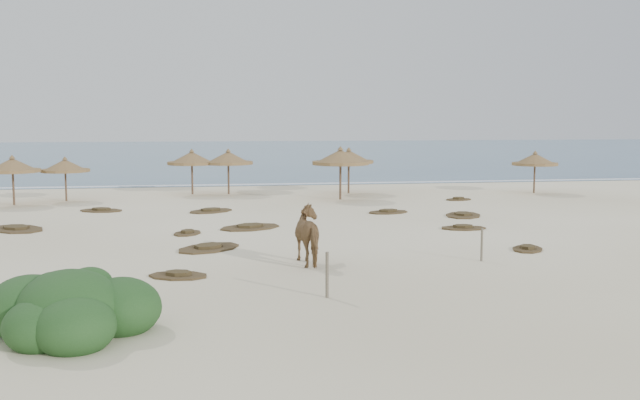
% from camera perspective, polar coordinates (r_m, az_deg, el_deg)
% --- Properties ---
extents(ground, '(160.00, 160.00, 0.00)m').
position_cam_1_polar(ground, '(23.10, -3.41, -4.59)').
color(ground, white).
rests_on(ground, ground).
extents(ocean, '(200.00, 100.00, 0.01)m').
position_cam_1_polar(ocean, '(97.69, -7.94, 3.79)').
color(ocean, '#275377').
rests_on(ocean, ground).
extents(foam_line, '(70.00, 0.60, 0.01)m').
position_cam_1_polar(foam_line, '(48.81, -6.55, 1.21)').
color(foam_line, white).
rests_on(foam_line, ground).
extents(palapa_0, '(3.17, 3.17, 2.62)m').
position_cam_1_polar(palapa_0, '(40.11, -23.39, 2.51)').
color(palapa_0, brown).
rests_on(palapa_0, ground).
extents(palapa_1, '(3.08, 3.08, 2.44)m').
position_cam_1_polar(palapa_1, '(41.11, -19.72, 2.55)').
color(palapa_1, brown).
rests_on(palapa_1, ground).
extents(palapa_2, '(3.75, 3.75, 2.73)m').
position_cam_1_polar(palapa_2, '(42.69, -7.35, 3.30)').
color(palapa_2, brown).
rests_on(palapa_2, ground).
extents(palapa_3, '(3.66, 3.66, 2.72)m').
position_cam_1_polar(palapa_3, '(42.87, -10.22, 3.26)').
color(palapa_3, brown).
rests_on(palapa_3, ground).
extents(palapa_4, '(3.50, 3.50, 2.97)m').
position_cam_1_polar(palapa_4, '(39.49, 1.65, 3.38)').
color(palapa_4, brown).
rests_on(palapa_4, ground).
extents(palapa_5, '(3.95, 3.95, 2.79)m').
position_cam_1_polar(palapa_5, '(42.82, 2.31, 3.42)').
color(palapa_5, brown).
rests_on(palapa_5, ground).
extents(palapa_6, '(2.80, 2.80, 2.57)m').
position_cam_1_polar(palapa_6, '(44.90, 16.82, 3.08)').
color(palapa_6, brown).
rests_on(palapa_6, ground).
extents(horse, '(1.28, 2.24, 1.79)m').
position_cam_1_polar(horse, '(21.87, -0.64, -2.83)').
color(horse, olive).
rests_on(horse, ground).
extents(fence_post_near, '(0.11, 0.11, 1.15)m').
position_cam_1_polar(fence_post_near, '(17.81, 0.58, -6.01)').
color(fence_post_near, '#716854').
rests_on(fence_post_near, ground).
extents(fence_post_far, '(0.09, 0.09, 1.04)m').
position_cam_1_polar(fence_post_far, '(22.92, 12.81, -3.51)').
color(fence_post_far, '#716854').
rests_on(fence_post_far, ground).
extents(bush, '(3.59, 3.16, 1.61)m').
position_cam_1_polar(bush, '(15.58, -19.28, -8.38)').
color(bush, '#264F22').
rests_on(bush, ground).
extents(scrub_1, '(3.24, 3.33, 0.16)m').
position_cam_1_polar(scrub_1, '(31.24, -23.14, -2.11)').
color(scrub_1, '#4F3C23').
rests_on(scrub_1, ground).
extents(scrub_2, '(1.43, 1.73, 0.16)m').
position_cam_1_polar(scrub_2, '(28.15, -10.57, -2.59)').
color(scrub_2, '#4F3C23').
rests_on(scrub_2, ground).
extents(scrub_3, '(3.16, 2.77, 0.16)m').
position_cam_1_polar(scrub_3, '(29.32, -5.62, -2.15)').
color(scrub_3, '#4F3C23').
rests_on(scrub_3, ground).
extents(scrub_4, '(1.96, 1.35, 0.16)m').
position_cam_1_polar(scrub_4, '(29.57, 11.38, -2.18)').
color(scrub_4, '#4F3C23').
rests_on(scrub_4, ground).
extents(scrub_5, '(2.47, 2.88, 0.16)m').
position_cam_1_polar(scrub_5, '(33.49, 11.38, -1.17)').
color(scrub_5, '#4F3C23').
rests_on(scrub_5, ground).
extents(scrub_6, '(2.47, 2.04, 0.16)m').
position_cam_1_polar(scrub_6, '(36.16, -17.11, -0.78)').
color(scrub_6, '#4F3C23').
rests_on(scrub_6, ground).
extents(scrub_7, '(2.35, 1.88, 0.16)m').
position_cam_1_polar(scrub_7, '(34.13, 5.47, -0.94)').
color(scrub_7, '#4F3C23').
rests_on(scrub_7, ground).
extents(scrub_9, '(2.91, 2.87, 0.16)m').
position_cam_1_polar(scrub_9, '(24.80, -8.90, -3.78)').
color(scrub_9, '#4F3C23').
rests_on(scrub_9, ground).
extents(scrub_10, '(1.75, 1.38, 0.16)m').
position_cam_1_polar(scrub_10, '(40.09, 11.02, 0.07)').
color(scrub_10, '#4F3C23').
rests_on(scrub_10, ground).
extents(scrub_11, '(1.97, 1.58, 0.16)m').
position_cam_1_polar(scrub_11, '(20.62, -11.27, -5.91)').
color(scrub_11, '#4F3C23').
rests_on(scrub_11, ground).
extents(scrub_12, '(1.65, 1.83, 0.16)m').
position_cam_1_polar(scrub_12, '(25.32, 16.27, -3.75)').
color(scrub_12, '#4F3C23').
rests_on(scrub_12, ground).
extents(scrub_13, '(2.77, 2.62, 0.16)m').
position_cam_1_polar(scrub_13, '(34.78, -8.73, -0.84)').
color(scrub_13, '#4F3C23').
rests_on(scrub_13, ground).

